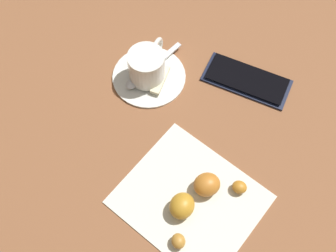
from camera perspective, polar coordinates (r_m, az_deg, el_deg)
name	(u,v)px	position (r m, az deg, el deg)	size (l,w,h in m)	color
ground_plane	(169,141)	(0.69, 0.13, -1.97)	(1.80, 1.80, 0.00)	brown
saucer	(149,76)	(0.75, -2.55, 6.68)	(0.13, 0.13, 0.01)	silver
espresso_cup	(147,65)	(0.72, -2.80, 8.06)	(0.07, 0.08, 0.06)	silver
teaspoon	(145,73)	(0.75, -3.07, 7.08)	(0.04, 0.13, 0.01)	silver
sugar_packet	(160,80)	(0.74, -1.04, 6.21)	(0.06, 0.02, 0.01)	beige
napkin	(190,199)	(0.65, 2.95, -9.73)	(0.20, 0.17, 0.00)	silver
croissant	(197,198)	(0.64, 3.85, -9.50)	(0.08, 0.15, 0.03)	#C07B25
cell_phone	(247,80)	(0.76, 10.45, 6.08)	(0.16, 0.13, 0.01)	#171D33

